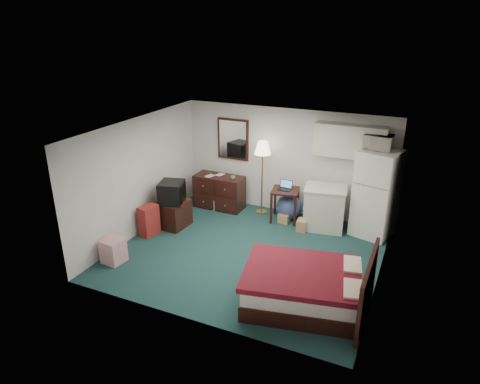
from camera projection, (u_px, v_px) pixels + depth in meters
The scene contains 25 objects.
floor at pixel (247, 253), 8.55m from camera, with size 5.00×4.50×0.01m, color #102D31.
ceiling at pixel (248, 130), 7.61m from camera, with size 5.00×4.50×0.01m, color silver.
walls at pixel (248, 195), 8.08m from camera, with size 5.01×4.51×2.50m.
mirror at pixel (233, 139), 10.32m from camera, with size 0.80×0.06×1.00m, color white, non-canonical shape.
upper_cabinets at pixel (350, 141), 9.02m from camera, with size 1.50×0.35×0.70m, color beige, non-canonical shape.
headboard at pixel (368, 289), 6.45m from camera, with size 0.06×1.56×1.00m, color black, non-canonical shape.
dresser at pixel (219, 192), 10.49m from camera, with size 1.20×0.55×0.82m, color black, non-canonical shape.
floor_lamp at pixel (262, 178), 10.03m from camera, with size 0.38×0.38×1.77m, color #C29545, non-canonical shape.
desk at pixel (285, 205), 9.81m from camera, with size 0.60×0.60×0.76m, color black, non-canonical shape.
exercise_ball at pixel (289, 207), 9.92m from camera, with size 0.59×0.59×0.59m, color #36497C.
kitchen_counter at pixel (324, 209), 9.40m from camera, with size 0.85×0.65×0.94m, color beige, non-canonical shape.
fridge at pixel (376, 193), 8.97m from camera, with size 0.77×0.77×1.88m, color white, non-canonical shape.
bed at pixel (304, 288), 6.92m from camera, with size 1.86×1.45×0.59m, color #410415, non-canonical shape.
tv_stand at pixel (173, 214), 9.56m from camera, with size 0.60×0.65×0.60m, color black, non-canonical shape.
suitcase at pixel (149, 220), 9.15m from camera, with size 0.26×0.41×0.67m, color maroon, non-canonical shape.
retail_box at pixel (113, 251), 8.15m from camera, with size 0.38×0.38×0.47m, color white, non-canonical shape.
file_bin at pixel (222, 204), 10.47m from camera, with size 0.39×0.29×0.27m, color gray, non-canonical shape.
cardboard_box_a at pixel (284, 218), 9.79m from camera, with size 0.25×0.21×0.21m, color #987E5F, non-canonical shape.
cardboard_box_b at pixel (302, 225), 9.41m from camera, with size 0.22×0.26×0.26m, color #987E5F, non-canonical shape.
laptop at pixel (285, 186), 9.64m from camera, with size 0.29×0.23×0.20m, color black, non-canonical shape.
crt_tv at pixel (172, 192), 9.32m from camera, with size 0.51×0.55×0.47m, color black, non-canonical shape.
microwave at pixel (379, 140), 8.62m from camera, with size 0.55×0.31×0.38m, color white.
book_a at pixel (208, 171), 10.32m from camera, with size 0.16×0.02×0.22m, color #987E5F.
book_b at pixel (218, 170), 10.40m from camera, with size 0.16×0.02×0.21m, color #987E5F.
mug at pixel (233, 177), 10.10m from camera, with size 0.12×0.09×0.12m, color #5C9549.
Camera 1 is at (2.94, -6.87, 4.32)m, focal length 32.00 mm.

